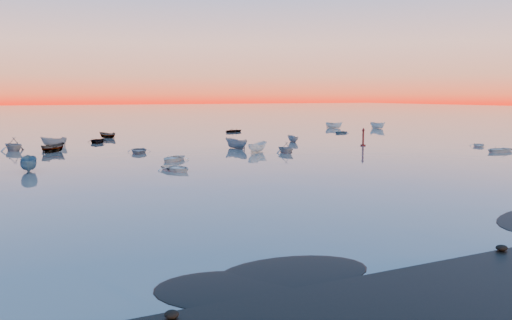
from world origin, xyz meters
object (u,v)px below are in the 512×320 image
boat_near_center (257,152)px  boat_near_right (286,153)px  channel_marker (363,138)px  boat_near_left (176,171)px

boat_near_center → boat_near_right: size_ratio=1.27×
boat_near_right → channel_marker: size_ratio=1.11×
boat_near_left → channel_marker: channel_marker is taller
channel_marker → boat_near_center: bearing=-176.5°
channel_marker → boat_near_left: bearing=-159.2°
boat_near_right → channel_marker: (15.25, 3.24, 1.14)m
boat_near_left → boat_near_right: size_ratio=1.20×
boat_near_left → boat_near_right: 20.14m
boat_near_center → boat_near_right: bearing=-158.0°
boat_near_left → boat_near_center: boat_near_center is taller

